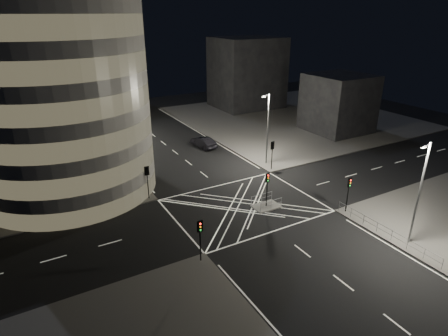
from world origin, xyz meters
TOP-DOWN VIEW (x-y plane):
  - ground at (0.00, 0.00)m, footprint 120.00×120.00m
  - sidewalk_far_right at (29.00, 27.00)m, footprint 42.00×42.00m
  - central_island at (2.00, -1.50)m, footprint 3.00×2.00m
  - office_tower_curved at (-20.74, 18.74)m, footprint 30.00×29.00m
  - building_right_far at (26.00, 40.00)m, footprint 14.00×12.00m
  - building_right_near at (30.00, 16.00)m, footprint 10.00×10.00m
  - building_far_end at (-4.00, 58.00)m, footprint 18.00×8.00m
  - tree_a at (-10.50, 9.00)m, footprint 4.62×4.62m
  - tree_b at (-10.50, 15.00)m, footprint 5.15×5.15m
  - tree_c at (-10.50, 21.00)m, footprint 3.61×3.61m
  - tree_d at (-10.50, 27.00)m, footprint 5.59×5.59m
  - tree_e at (-10.50, 33.00)m, footprint 3.64×3.64m
  - traffic_signal_fl at (-8.80, 6.80)m, footprint 0.55×0.22m
  - traffic_signal_nl at (-8.80, -6.80)m, footprint 0.55×0.22m
  - traffic_signal_fr at (8.80, 6.80)m, footprint 0.55×0.22m
  - traffic_signal_nr at (8.80, -6.80)m, footprint 0.55×0.22m
  - traffic_signal_island at (2.00, -1.50)m, footprint 0.55×0.22m
  - street_lamp_left_near at (-9.44, 12.00)m, footprint 1.25×0.25m
  - street_lamp_left_far at (-9.44, 30.00)m, footprint 1.25×0.25m
  - street_lamp_right_far at (9.44, 9.00)m, footprint 1.25×0.25m
  - street_lamp_right_near at (9.44, -14.00)m, footprint 1.25×0.25m
  - railing_near_right at (8.30, -12.15)m, footprint 0.06×11.70m
  - railing_island_south at (2.00, -2.40)m, footprint 2.80×0.06m
  - railing_island_north at (2.00, -0.60)m, footprint 2.80×0.06m
  - sedan at (4.89, 19.87)m, footprint 2.46×5.34m

SIDE VIEW (x-z plane):
  - ground at x=0.00m, z-range 0.00..0.00m
  - sidewalk_far_right at x=29.00m, z-range 0.00..0.15m
  - central_island at x=2.00m, z-range 0.00..0.15m
  - railing_near_right at x=8.30m, z-range 0.15..1.25m
  - railing_island_south at x=2.00m, z-range 0.15..1.25m
  - railing_island_north at x=2.00m, z-range 0.15..1.25m
  - sedan at x=4.89m, z-range 0.00..1.70m
  - traffic_signal_fl at x=-8.80m, z-range 0.91..4.91m
  - traffic_signal_nl at x=-8.80m, z-range 0.91..4.91m
  - traffic_signal_fr at x=8.80m, z-range 0.91..4.91m
  - traffic_signal_nr at x=8.80m, z-range 0.91..4.91m
  - traffic_signal_island at x=2.00m, z-range 0.91..4.91m
  - tree_e at x=-10.50m, z-range 1.00..6.90m
  - tree_c at x=-10.50m, z-range 1.25..7.64m
  - tree_b at x=-10.50m, z-range 0.87..8.25m
  - tree_d at x=-10.50m, z-range 0.94..8.96m
  - tree_a at x=-10.50m, z-range 1.28..8.88m
  - building_right_near at x=30.00m, z-range 0.15..10.15m
  - street_lamp_left_near at x=-9.44m, z-range 0.54..10.54m
  - street_lamp_left_far at x=-9.44m, z-range 0.54..10.54m
  - street_lamp_right_far at x=9.44m, z-range 0.54..10.54m
  - street_lamp_right_near at x=9.44m, z-range 0.54..10.54m
  - building_right_far at x=26.00m, z-range 0.15..15.15m
  - building_far_end at x=-4.00m, z-range 0.00..18.00m
  - office_tower_curved at x=-20.74m, z-range -0.95..26.25m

